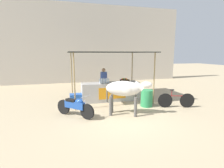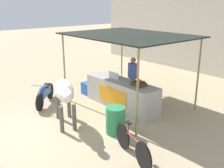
% 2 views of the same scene
% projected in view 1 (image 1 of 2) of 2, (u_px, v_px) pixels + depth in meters
% --- Properties ---
extents(ground_plane, '(60.00, 60.00, 0.00)m').
position_uv_depth(ground_plane, '(124.00, 114.00, 7.16)').
color(ground_plane, tan).
extents(building_wall_far, '(16.00, 0.50, 6.45)m').
position_uv_depth(building_wall_far, '(91.00, 44.00, 14.87)').
color(building_wall_far, beige).
rests_on(building_wall_far, ground).
extents(stall_counter, '(3.00, 0.82, 0.96)m').
position_uv_depth(stall_counter, '(110.00, 92.00, 9.16)').
color(stall_counter, '#B2ADA8').
rests_on(stall_counter, ground).
extents(stall_awning, '(4.20, 3.20, 2.53)m').
position_uv_depth(stall_awning, '(109.00, 54.00, 9.11)').
color(stall_awning, black).
rests_on(stall_awning, ground).
extents(water_bottle_row, '(0.52, 0.07, 0.25)m').
position_uv_depth(water_bottle_row, '(104.00, 81.00, 8.92)').
color(water_bottle_row, silver).
rests_on(water_bottle_row, stall_counter).
extents(fruit_crate, '(0.44, 0.32, 0.18)m').
position_uv_depth(fruit_crate, '(125.00, 80.00, 9.33)').
color(fruit_crate, '#3F3326').
rests_on(fruit_crate, stall_counter).
extents(vendor_behind_counter, '(0.34, 0.22, 1.65)m').
position_uv_depth(vendor_behind_counter, '(104.00, 82.00, 9.77)').
color(vendor_behind_counter, '#383842').
rests_on(vendor_behind_counter, ground).
extents(cooler_box, '(0.60, 0.44, 0.48)m').
position_uv_depth(cooler_box, '(76.00, 99.00, 8.65)').
color(cooler_box, blue).
rests_on(cooler_box, ground).
extents(water_barrel, '(0.56, 0.56, 0.78)m').
position_uv_depth(water_barrel, '(147.00, 98.00, 8.15)').
color(water_barrel, '#2D8C51').
rests_on(water_barrel, ground).
extents(cow, '(1.82, 1.03, 1.44)m').
position_uv_depth(cow, '(125.00, 90.00, 6.92)').
color(cow, silver).
rests_on(cow, ground).
extents(motorcycle_parked, '(1.34, 1.32, 0.90)m').
position_uv_depth(motorcycle_parked, '(75.00, 106.00, 6.80)').
color(motorcycle_parked, black).
rests_on(motorcycle_parked, ground).
extents(bicycle_leaning, '(1.61, 0.48, 0.85)m').
position_uv_depth(bicycle_leaning, '(176.00, 100.00, 7.97)').
color(bicycle_leaning, black).
rests_on(bicycle_leaning, ground).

